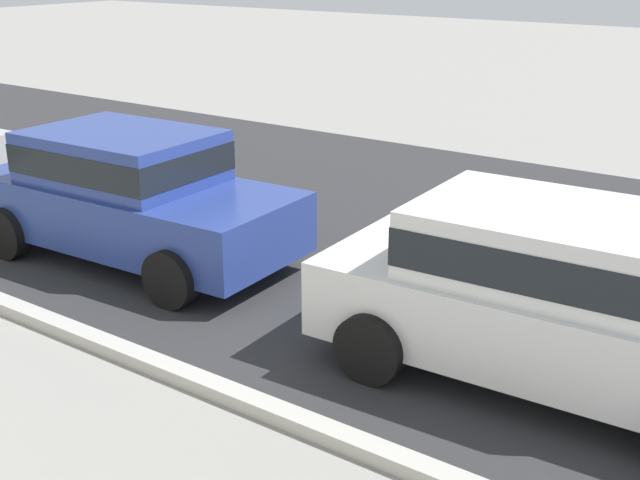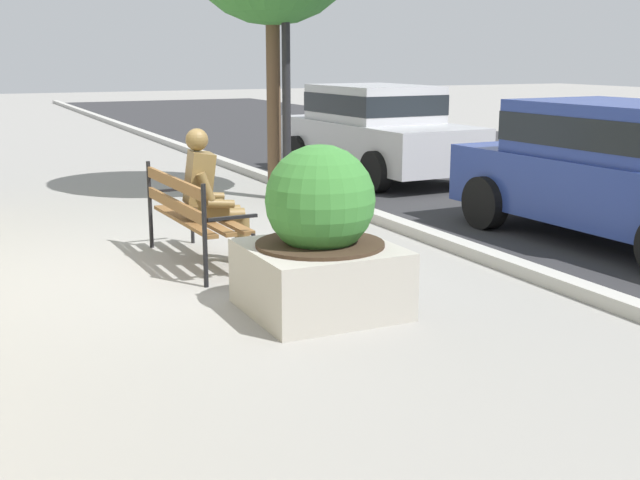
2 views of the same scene
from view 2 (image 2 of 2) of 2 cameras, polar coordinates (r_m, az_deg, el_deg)
ground_plane at (r=8.14m, az=-9.60°, el=-2.06°), size 80.00×80.00×0.00m
curb_stone at (r=9.30m, az=7.80°, el=0.26°), size 60.00×0.20×0.12m
park_bench at (r=8.24m, az=-9.06°, el=2.03°), size 1.82×0.59×0.95m
bronze_statue_seated at (r=8.14m, az=-7.38°, el=2.83°), size 0.70×0.78×1.37m
concrete_planter at (r=6.60m, az=-0.00°, el=-0.07°), size 1.17×1.17×1.38m
parked_car_silver at (r=14.07m, az=3.94°, el=7.81°), size 4.17×2.06×1.56m
parked_car_blue at (r=9.65m, az=20.35°, el=4.73°), size 4.17×2.06×1.56m
lamp_post at (r=11.68m, az=-2.41°, el=15.20°), size 0.32×0.32×3.90m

